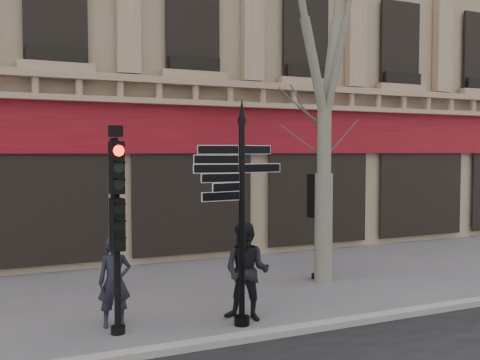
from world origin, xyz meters
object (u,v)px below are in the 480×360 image
object	(u,v)px
pedestrian_a	(114,282)
traffic_signal_main	(116,203)
pedestrian_b	(247,271)
traffic_signal_secondary	(317,208)
fingerpost	(242,174)

from	to	relation	value
pedestrian_a	traffic_signal_main	bearing A→B (deg)	-88.94
pedestrian_b	pedestrian_a	bearing A→B (deg)	-153.33
pedestrian_a	pedestrian_b	world-z (taller)	pedestrian_b
traffic_signal_secondary	pedestrian_a	bearing A→B (deg)	-178.96
traffic_signal_main	pedestrian_a	world-z (taller)	traffic_signal_main
traffic_signal_main	pedestrian_b	bearing A→B (deg)	-10.13
traffic_signal_main	pedestrian_a	distance (m)	1.44
traffic_signal_secondary	pedestrian_b	world-z (taller)	traffic_signal_secondary
traffic_signal_secondary	pedestrian_a	size ratio (longest dim) A/B	1.56
traffic_signal_main	fingerpost	bearing A→B (deg)	-16.98
traffic_signal_secondary	pedestrian_b	distance (m)	3.63
fingerpost	traffic_signal_main	world-z (taller)	fingerpost
traffic_signal_secondary	pedestrian_b	size ratio (longest dim) A/B	1.38
pedestrian_a	pedestrian_b	distance (m)	2.30
traffic_signal_secondary	pedestrian_a	world-z (taller)	traffic_signal_secondary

